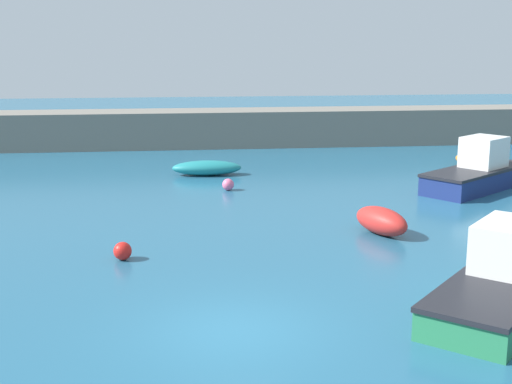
# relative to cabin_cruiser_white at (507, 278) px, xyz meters

# --- Properties ---
(ground_plane) EXTENTS (120.00, 120.00, 0.20)m
(ground_plane) POSITION_rel_cabin_cruiser_white_xyz_m (-6.74, -0.85, -0.78)
(ground_plane) COLOR #235B7A
(harbor_breakwater) EXTENTS (67.12, 2.87, 2.10)m
(harbor_breakwater) POSITION_rel_cabin_cruiser_white_xyz_m (-6.74, 25.99, 0.37)
(harbor_breakwater) COLOR slate
(harbor_breakwater) RESTS_ON ground_plane
(cabin_cruiser_white) EXTENTS (5.86, 6.22, 2.00)m
(cabin_cruiser_white) POSITION_rel_cabin_cruiser_white_xyz_m (0.00, 0.00, 0.00)
(cabin_cruiser_white) COLOR #287A4C
(cabin_cruiser_white) RESTS_ON ground_plane
(rowboat_blue_near) EXTENTS (3.27, 1.29, 0.69)m
(rowboat_blue_near) POSITION_rel_cabin_cruiser_white_xyz_m (-6.56, 17.11, -0.33)
(rowboat_blue_near) COLOR teal
(rowboat_blue_near) RESTS_ON ground_plane
(dinghy_near_pier) EXTENTS (1.86, 2.47, 0.90)m
(dinghy_near_pier) POSITION_rel_cabin_cruiser_white_xyz_m (-1.26, 6.46, -0.23)
(dinghy_near_pier) COLOR red
(dinghy_near_pier) RESTS_ON ground_plane
(motorboat_with_cabin) EXTENTS (5.92, 5.18, 2.20)m
(motorboat_with_cabin) POSITION_rel_cabin_cruiser_white_xyz_m (4.83, 12.89, 0.05)
(motorboat_with_cabin) COLOR navy
(motorboat_with_cabin) RESTS_ON ground_plane
(fishing_dinghy_green) EXTENTS (2.36, 2.32, 0.69)m
(fishing_dinghy_green) POSITION_rel_cabin_cruiser_white_xyz_m (6.90, 17.86, -0.33)
(fishing_dinghy_green) COLOR orange
(fishing_dinghy_green) RESTS_ON ground_plane
(mooring_buoy_red) EXTENTS (0.54, 0.54, 0.54)m
(mooring_buoy_red) POSITION_rel_cabin_cruiser_white_xyz_m (-9.57, 4.61, -0.41)
(mooring_buoy_red) COLOR red
(mooring_buoy_red) RESTS_ON ground_plane
(mooring_buoy_pink) EXTENTS (0.50, 0.50, 0.50)m
(mooring_buoy_pink) POSITION_rel_cabin_cruiser_white_xyz_m (-5.81, 13.71, -0.43)
(mooring_buoy_pink) COLOR #EA668C
(mooring_buoy_pink) RESTS_ON ground_plane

